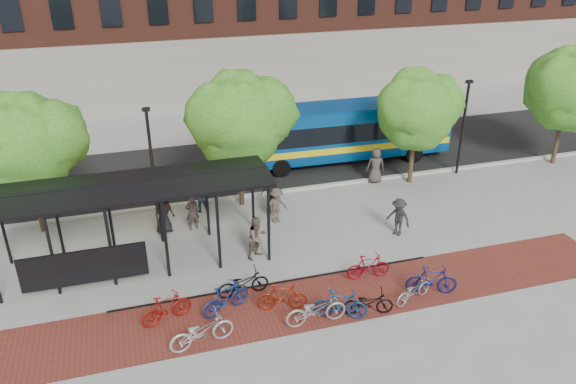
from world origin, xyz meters
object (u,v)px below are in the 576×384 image
object	(u,v)px
bus	(343,129)
bike_11	(432,280)
tree_b	(240,116)
pedestrian_9	(398,217)
lamp_post_left	(152,159)
bike_3	(226,298)
tree_c	(418,107)
bike_5	(282,297)
bike_4	(243,283)
pedestrian_6	(376,165)
bike_8	(368,303)
pedestrian_8	(257,237)
bike_6	(316,310)
bike_7	(341,305)
tree_d	(570,85)
bike_9	(368,267)
bike_10	(413,290)
pedestrian_1	(192,212)
tree_a	(27,140)
pedestrian_0	(163,212)
bus_shelter	(129,195)
pedestrian_2	(200,196)
bike_2	(202,331)
pedestrian_4	(272,194)
lamp_post_right	(463,125)
bike_1	(166,308)
pedestrian_3	(276,206)

from	to	relation	value
bus	bike_11	xyz separation A→B (m)	(-1.50, -12.77, -1.31)
tree_b	pedestrian_9	size ratio (longest dim) A/B	3.72
lamp_post_left	bike_3	world-z (taller)	lamp_post_left
tree_c	bike_5	size ratio (longest dim) A/B	3.32
bike_4	pedestrian_6	bearing A→B (deg)	-53.39
tree_c	pedestrian_6	bearing A→B (deg)	166.34
bike_8	pedestrian_8	xyz separation A→B (m)	(-2.81, 4.67, 0.45)
bike_6	pedestrian_8	bearing A→B (deg)	10.34
bike_3	bike_7	world-z (taller)	same
tree_d	bike_9	size ratio (longest dim) A/B	3.80
bike_10	pedestrian_1	world-z (taller)	pedestrian_1
bike_4	pedestrian_1	distance (m)	5.51
tree_a	bike_6	xyz separation A→B (m)	(9.41, -9.50, -3.67)
bike_11	pedestrian_0	distance (m)	11.60
bike_5	bike_7	world-z (taller)	bike_7
bike_11	bus_shelter	bearing A→B (deg)	81.80
pedestrian_2	bike_3	bearing A→B (deg)	88.83
bus_shelter	bike_5	bearing A→B (deg)	-44.15
tree_b	bike_2	distance (m)	10.83
tree_c	bike_9	bearing A→B (deg)	-127.56
bike_5	bike_11	world-z (taller)	bike_11
tree_c	pedestrian_4	size ratio (longest dim) A/B	3.35
bike_11	pedestrian_8	size ratio (longest dim) A/B	1.03
bus	bike_8	bearing A→B (deg)	-105.99
lamp_post_right	bike_9	size ratio (longest dim) A/B	2.97
tree_d	bike_4	xyz separation A→B (m)	(-19.61, -7.20, -3.96)
lamp_post_left	bike_6	bearing A→B (deg)	-65.19
bus_shelter	pedestrian_8	bearing A→B (deg)	-12.16
tree_c	bike_11	bearing A→B (deg)	-113.56
bike_2	bike_9	distance (m)	6.96
bike_1	bike_3	size ratio (longest dim) A/B	0.97
bike_5	pedestrian_3	size ratio (longest dim) A/B	1.05
bus	bike_10	bearing A→B (deg)	-98.55
bike_8	bike_11	distance (m)	2.76
lamp_post_right	bike_4	bearing A→B (deg)	-151.12
tree_c	bike_10	bearing A→B (deg)	-117.31
bike_9	lamp_post_left	bearing A→B (deg)	47.57
tree_b	bike_8	xyz separation A→B (m)	(2.32, -9.52, -3.99)
pedestrian_0	tree_c	bearing A→B (deg)	-29.65
bike_1	pedestrian_8	size ratio (longest dim) A/B	1.00
tree_c	pedestrian_1	xyz separation A→B (m)	(-11.69, -1.81, -3.20)
lamp_post_left	tree_b	bearing A→B (deg)	-3.50
bike_2	pedestrian_3	xyz separation A→B (m)	(4.50, 7.23, 0.28)
pedestrian_8	pedestrian_9	world-z (taller)	pedestrian_8
tree_b	tree_d	xyz separation A→B (m)	(18.00, 0.00, 0.01)
bike_3	pedestrian_9	xyz separation A→B (m)	(8.19, 3.15, 0.31)
bike_3	pedestrian_2	xyz separation A→B (m)	(0.30, 7.79, 0.21)
pedestrian_6	pedestrian_0	bearing A→B (deg)	23.79
tree_d	pedestrian_8	distance (m)	19.45
bike_1	tree_b	bearing A→B (deg)	-46.69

